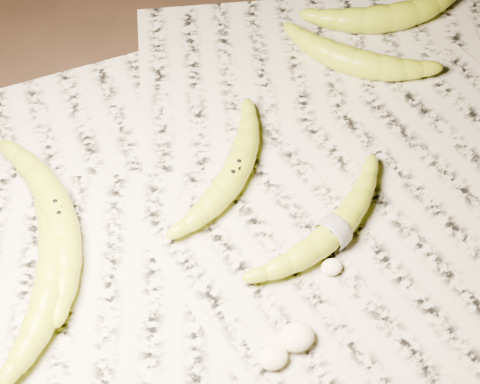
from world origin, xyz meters
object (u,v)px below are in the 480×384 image
object	(u,v)px
banana_left_a	(58,214)
banana_upper_b	(355,60)
banana_left_b	(50,284)
banana_upper_a	(389,16)
banana_center	(234,172)
banana_taped	(334,230)

from	to	relation	value
banana_left_a	banana_upper_b	world-z (taller)	banana_left_a
banana_left_b	banana_upper_a	bearing A→B (deg)	-43.81
banana_upper_a	banana_upper_b	size ratio (longest dim) A/B	1.10
banana_center	banana_upper_b	xyz separation A→B (m)	(0.22, 0.12, 0.00)
banana_center	banana_taped	size ratio (longest dim) A/B	0.95
banana_left_a	banana_left_b	world-z (taller)	banana_left_a
banana_left_a	banana_taped	distance (m)	0.33
banana_left_b	banana_upper_a	size ratio (longest dim) A/B	0.95
banana_left_a	banana_upper_b	distance (m)	0.46
banana_left_b	banana_upper_b	xyz separation A→B (m)	(0.47, 0.20, 0.00)
banana_left_a	banana_upper_a	xyz separation A→B (m)	(0.53, 0.17, 0.00)
banana_center	banana_left_b	bearing A→B (deg)	151.20
banana_left_a	banana_upper_b	bearing A→B (deg)	-79.38
banana_taped	banana_left_b	bearing A→B (deg)	146.35
banana_taped	banana_upper_b	world-z (taller)	banana_upper_b
banana_left_a	banana_center	world-z (taller)	banana_left_a
banana_left_b	banana_center	xyz separation A→B (m)	(0.25, 0.07, -0.00)
banana_left_a	banana_taped	xyz separation A→B (m)	(0.30, -0.13, -0.00)
banana_left_a	banana_upper_b	xyz separation A→B (m)	(0.44, 0.11, -0.00)
banana_left_a	banana_center	size ratio (longest dim) A/B	1.19
banana_left_b	banana_taped	world-z (taller)	banana_left_b
banana_center	banana_upper_b	size ratio (longest dim) A/B	1.02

